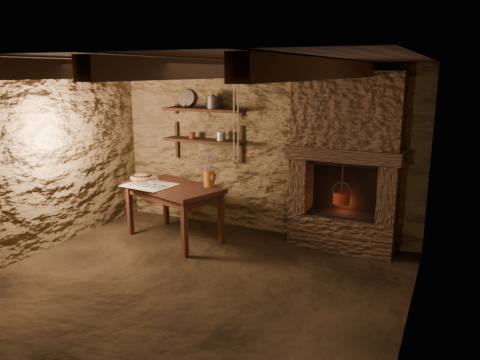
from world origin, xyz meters
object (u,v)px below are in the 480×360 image
at_px(stoneware_jug, 209,171).
at_px(red_pot, 341,197).
at_px(wooden_bowl, 142,178).
at_px(iron_stockpot, 214,103).
at_px(work_table, 174,210).

relative_size(stoneware_jug, red_pot, 0.92).
bearing_deg(wooden_bowl, iron_stockpot, 38.05).
bearing_deg(stoneware_jug, iron_stockpot, 129.26).
bearing_deg(wooden_bowl, stoneware_jug, 5.21).
xyz_separation_m(stoneware_jug, iron_stockpot, (-0.22, 0.56, 0.87)).
relative_size(wooden_bowl, iron_stockpot, 1.53).
relative_size(work_table, wooden_bowl, 4.66).
relative_size(iron_stockpot, red_pot, 0.40).
xyz_separation_m(work_table, wooden_bowl, (-0.58, 0.07, 0.39)).
bearing_deg(wooden_bowl, red_pot, 10.92).
relative_size(work_table, red_pot, 2.83).
bearing_deg(work_table, stoneware_jug, 38.62).
distance_m(stoneware_jug, iron_stockpot, 1.05).
height_order(iron_stockpot, red_pot, iron_stockpot).
distance_m(wooden_bowl, iron_stockpot, 1.48).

